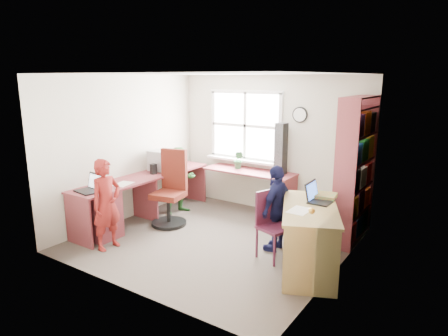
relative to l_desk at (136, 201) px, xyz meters
name	(u,v)px	position (x,y,z in m)	size (l,w,h in m)	color
room	(219,159)	(1.32, 0.38, 0.76)	(3.64, 3.44, 2.44)	#443B35
l_desk	(136,201)	(0.00, 0.00, 0.00)	(2.38, 2.95, 0.75)	brown
right_desk	(309,224)	(2.78, 0.23, 0.13)	(1.16, 1.54, 0.81)	#98824C
bookshelf	(355,173)	(2.96, 1.47, 0.55)	(0.30, 1.02, 2.10)	brown
swivel_chair	(171,193)	(0.30, 0.47, 0.07)	(0.67, 0.67, 1.22)	black
wooden_chair	(272,222)	(2.25, 0.26, 0.03)	(0.50, 0.50, 0.91)	#4D192F
crt_monitor	(161,161)	(-0.21, 0.82, 0.48)	(0.41, 0.37, 0.36)	#98979C
laptop_left	(91,187)	(-0.18, -0.69, 0.35)	(0.39, 0.34, 0.25)	black
laptop_right	(317,197)	(2.77, 0.49, 0.41)	(0.31, 0.37, 0.25)	black
speaker_a	(153,169)	(-0.16, 0.57, 0.38)	(0.10, 0.10, 0.18)	black
speaker_b	(174,163)	(-0.19, 1.15, 0.39)	(0.11, 0.11, 0.18)	black
cd_tower	(281,149)	(1.61, 1.80, 0.73)	(0.20, 0.18, 0.86)	black
game_box	(325,196)	(2.80, 0.67, 0.38)	(0.33, 0.33, 0.06)	red
paper_a	(123,184)	(-0.10, -0.16, 0.30)	(0.28, 0.36, 0.00)	silver
paper_b	(299,210)	(2.73, 0.02, 0.35)	(0.23, 0.32, 0.00)	silver
potted_plant	(239,160)	(0.82, 1.72, 0.46)	(0.18, 0.14, 0.32)	#286636
person_red	(107,204)	(0.22, -0.76, 0.18)	(0.47, 0.31, 1.28)	maroon
person_green	(181,180)	(0.09, 0.98, 0.13)	(0.57, 0.45, 1.18)	#29672D
person_navy	(277,208)	(2.19, 0.51, 0.15)	(0.71, 0.29, 1.21)	#13153C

